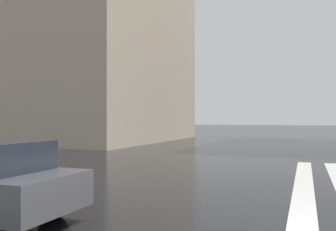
{
  "coord_description": "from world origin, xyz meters",
  "views": [
    {
      "loc": [
        -5.69,
        0.61,
        1.78
      ],
      "look_at": [
        7.42,
        5.51,
        1.93
      ],
      "focal_mm": 39.4,
      "sensor_mm": 36.0,
      "label": 1
    }
  ],
  "objects": [
    {
      "name": "haussmann_block_mid",
      "position": [
        21.34,
        25.82,
        12.26
      ],
      "size": [
        17.67,
        29.44,
        25.04
      ],
      "color": "tan",
      "rests_on": "ground_plane"
    }
  ]
}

